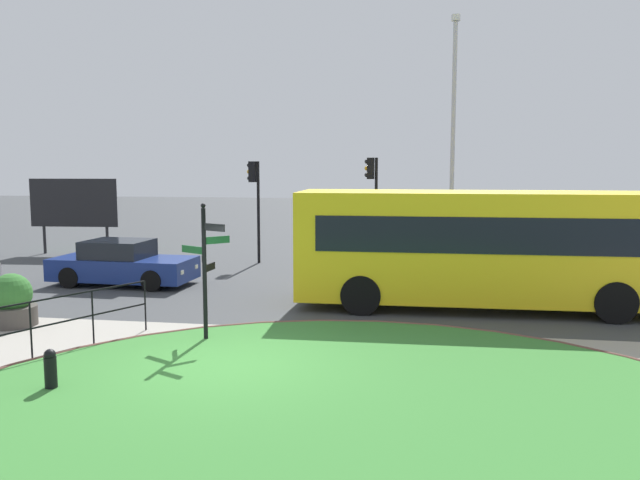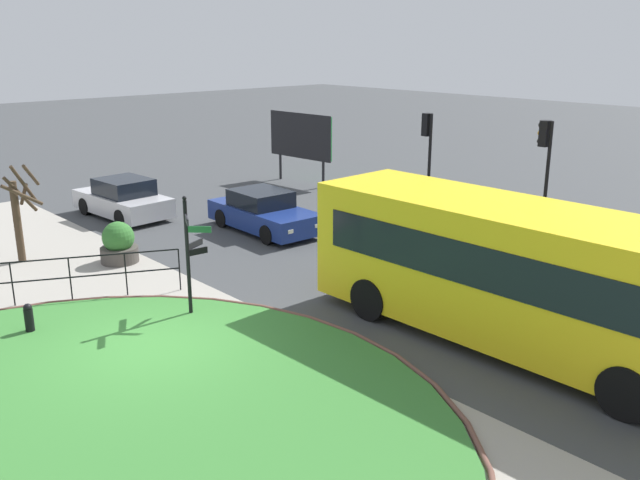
{
  "view_description": "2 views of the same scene",
  "coord_description": "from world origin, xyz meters",
  "views": [
    {
      "loc": [
        3.34,
        -10.73,
        3.69
      ],
      "look_at": [
        1.03,
        3.9,
        1.93
      ],
      "focal_mm": 35.33,
      "sensor_mm": 36.0,
      "label": 1
    },
    {
      "loc": [
        12.09,
        -6.27,
        6.36
      ],
      "look_at": [
        1.36,
        3.53,
        2.02
      ],
      "focal_mm": 38.22,
      "sensor_mm": 36.0,
      "label": 2
    }
  ],
  "objects": [
    {
      "name": "ground",
      "position": [
        0.0,
        0.0,
        0.0
      ],
      "size": [
        120.0,
        120.0,
        0.0
      ],
      "primitive_type": "plane",
      "color": "#3D3F42"
    },
    {
      "name": "street_tree_bare",
      "position": [
        -7.77,
        0.15,
        1.56
      ],
      "size": [
        1.13,
        1.33,
        2.99
      ],
      "color": "#423323",
      "rests_on": "ground"
    },
    {
      "name": "bollard_foreground",
      "position": [
        -2.52,
        -1.65,
        0.38
      ],
      "size": [
        0.2,
        0.2,
        0.74
      ],
      "color": "black",
      "rests_on": "ground"
    },
    {
      "name": "traffic_light_near",
      "position": [
        1.63,
        12.45,
        2.91
      ],
      "size": [
        0.49,
        0.26,
        3.98
      ],
      "rotation": [
        0.0,
        0.0,
        3.13
      ],
      "color": "black",
      "rests_on": "ground"
    },
    {
      "name": "car_far_lane",
      "position": [
        -5.75,
        7.41,
        0.64
      ],
      "size": [
        4.41,
        2.0,
        1.39
      ],
      "rotation": [
        0.0,
        0.0,
        -0.04
      ],
      "color": "navy",
      "rests_on": "ground"
    },
    {
      "name": "grass_kerb_ring",
      "position": [
        2.43,
        -3.3,
        0.06
      ],
      "size": [
        13.93,
        13.93,
        0.11
      ],
      "primitive_type": "torus",
      "color": "brown",
      "rests_on": "ground"
    },
    {
      "name": "planter_near_signpost",
      "position": [
        -5.89,
        2.19,
        0.55
      ],
      "size": [
        1.09,
        1.09,
        1.23
      ],
      "color": "#47423D",
      "rests_on": "ground"
    },
    {
      "name": "car_near_lane",
      "position": [
        -10.71,
        4.78,
        0.66
      ],
      "size": [
        4.22,
        2.08,
        1.44
      ],
      "rotation": [
        0.0,
        0.0,
        3.21
      ],
      "color": "#B7B7BC",
      "rests_on": "ground"
    },
    {
      "name": "railing_grass_edge",
      "position": [
        -3.88,
        -0.12,
        0.74
      ],
      "size": [
        2.45,
        4.82,
        1.15
      ],
      "rotation": [
        0.0,
        0.0,
        4.25
      ],
      "color": "black",
      "rests_on": "ground"
    },
    {
      "name": "signpost_directional",
      "position": [
        -1.01,
        1.61,
        1.66
      ],
      "size": [
        1.13,
        0.84,
        2.93
      ],
      "color": "black",
      "rests_on": "ground"
    },
    {
      "name": "bus_yellow",
      "position": [
        4.91,
        5.79,
        1.63
      ],
      "size": [
        9.41,
        2.76,
        3.03
      ],
      "rotation": [
        0.0,
        0.0,
        3.16
      ],
      "color": "yellow",
      "rests_on": "ground"
    },
    {
      "name": "grass_island",
      "position": [
        2.43,
        -3.3,
        0.05
      ],
      "size": [
        13.62,
        13.62,
        0.1
      ],
      "primitive_type": "cylinder",
      "color": "#387A33",
      "rests_on": "ground"
    },
    {
      "name": "traffic_light_far",
      "position": [
        -2.81,
        12.38,
        2.82
      ],
      "size": [
        0.49,
        0.29,
        3.85
      ],
      "rotation": [
        0.0,
        0.0,
        3.04
      ],
      "color": "black",
      "rests_on": "ground"
    },
    {
      "name": "billboard_left",
      "position": [
        -10.87,
        13.53,
        2.09
      ],
      "size": [
        3.74,
        0.4,
        3.15
      ],
      "rotation": [
        0.0,
        0.0,
        0.07
      ],
      "color": "black",
      "rests_on": "ground"
    },
    {
      "name": "sidewalk_paving",
      "position": [
        0.0,
        -1.51,
        0.01
      ],
      "size": [
        32.0,
        8.98,
        0.02
      ],
      "primitive_type": "cube",
      "color": "#9E998E",
      "rests_on": "ground"
    }
  ]
}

